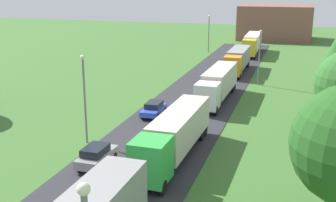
{
  "coord_description": "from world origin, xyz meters",
  "views": [
    {
      "loc": [
        11.44,
        -2.68,
        13.75
      ],
      "look_at": [
        -1.59,
        39.71,
        1.38
      ],
      "focal_mm": 46.12,
      "sensor_mm": 36.0,
      "label": 1
    }
  ],
  "objects_px": {
    "truck_third": "(218,83)",
    "distant_building": "(275,22)",
    "truck_fourth": "(238,59)",
    "car_fourth": "(154,109)",
    "lamppost_second": "(85,95)",
    "lamppost_third": "(259,54)",
    "lamppost_fourth": "(209,31)",
    "truck_fifth": "(252,43)",
    "truck_second": "(175,134)",
    "car_third": "(96,155)"
  },
  "relations": [
    {
      "from": "truck_fifth",
      "to": "truck_fourth",
      "type": "bearing_deg",
      "value": -90.59
    },
    {
      "from": "lamppost_third",
      "to": "distant_building",
      "type": "height_order",
      "value": "distant_building"
    },
    {
      "from": "lamppost_fourth",
      "to": "distant_building",
      "type": "height_order",
      "value": "distant_building"
    },
    {
      "from": "truck_third",
      "to": "lamppost_fourth",
      "type": "distance_m",
      "value": 36.32
    },
    {
      "from": "truck_second",
      "to": "car_fourth",
      "type": "height_order",
      "value": "truck_second"
    },
    {
      "from": "truck_second",
      "to": "lamppost_second",
      "type": "relative_size",
      "value": 1.74
    },
    {
      "from": "lamppost_second",
      "to": "lamppost_fourth",
      "type": "xyz_separation_m",
      "value": [
        -0.16,
        52.34,
        -0.23
      ]
    },
    {
      "from": "lamppost_fourth",
      "to": "lamppost_third",
      "type": "bearing_deg",
      "value": -64.33
    },
    {
      "from": "truck_second",
      "to": "lamppost_third",
      "type": "distance_m",
      "value": 28.13
    },
    {
      "from": "lamppost_second",
      "to": "truck_fifth",
      "type": "bearing_deg",
      "value": 80.94
    },
    {
      "from": "lamppost_second",
      "to": "truck_fourth",
      "type": "bearing_deg",
      "value": 76.57
    },
    {
      "from": "truck_fifth",
      "to": "lamppost_fourth",
      "type": "distance_m",
      "value": 8.79
    },
    {
      "from": "truck_second",
      "to": "distant_building",
      "type": "xyz_separation_m",
      "value": [
        2.74,
        78.45,
        1.94
      ]
    },
    {
      "from": "lamppost_fourth",
      "to": "distant_building",
      "type": "xyz_separation_m",
      "value": [
        11.29,
        24.98,
        -0.09
      ]
    },
    {
      "from": "truck_third",
      "to": "car_third",
      "type": "distance_m",
      "value": 22.12
    },
    {
      "from": "truck_second",
      "to": "lamppost_second",
      "type": "height_order",
      "value": "lamppost_second"
    },
    {
      "from": "truck_second",
      "to": "car_third",
      "type": "relative_size",
      "value": 3.34
    },
    {
      "from": "truck_fourth",
      "to": "distant_building",
      "type": "height_order",
      "value": "distant_building"
    },
    {
      "from": "truck_fifth",
      "to": "car_fourth",
      "type": "bearing_deg",
      "value": -96.95
    },
    {
      "from": "lamppost_third",
      "to": "truck_fourth",
      "type": "bearing_deg",
      "value": 117.16
    },
    {
      "from": "truck_third",
      "to": "truck_fifth",
      "type": "relative_size",
      "value": 0.96
    },
    {
      "from": "car_fourth",
      "to": "lamppost_fourth",
      "type": "xyz_separation_m",
      "value": [
        -3.25,
        43.23,
        3.33
      ]
    },
    {
      "from": "truck_second",
      "to": "distant_building",
      "type": "bearing_deg",
      "value": 88.0
    },
    {
      "from": "lamppost_third",
      "to": "lamppost_fourth",
      "type": "height_order",
      "value": "lamppost_third"
    },
    {
      "from": "truck_fourth",
      "to": "truck_fifth",
      "type": "height_order",
      "value": "truck_fifth"
    },
    {
      "from": "truck_fourth",
      "to": "distant_building",
      "type": "relative_size",
      "value": 0.71
    },
    {
      "from": "lamppost_fourth",
      "to": "truck_fourth",
      "type": "bearing_deg",
      "value": -64.98
    },
    {
      "from": "lamppost_fourth",
      "to": "truck_fifth",
      "type": "bearing_deg",
      "value": 2.11
    },
    {
      "from": "car_fourth",
      "to": "truck_fifth",
      "type": "bearing_deg",
      "value": 83.05
    },
    {
      "from": "lamppost_fourth",
      "to": "car_third",
      "type": "bearing_deg",
      "value": -86.72
    },
    {
      "from": "truck_third",
      "to": "truck_fifth",
      "type": "xyz_separation_m",
      "value": [
        0.03,
        35.56,
        0.05
      ]
    },
    {
      "from": "truck_fourth",
      "to": "lamppost_fourth",
      "type": "distance_m",
      "value": 19.91
    },
    {
      "from": "lamppost_third",
      "to": "distant_building",
      "type": "xyz_separation_m",
      "value": [
        -1.05,
        50.65,
        -0.17
      ]
    },
    {
      "from": "truck_third",
      "to": "lamppost_fourth",
      "type": "height_order",
      "value": "lamppost_fourth"
    },
    {
      "from": "truck_second",
      "to": "car_fourth",
      "type": "bearing_deg",
      "value": 117.35
    },
    {
      "from": "lamppost_second",
      "to": "lamppost_fourth",
      "type": "height_order",
      "value": "lamppost_second"
    },
    {
      "from": "car_fourth",
      "to": "lamppost_second",
      "type": "bearing_deg",
      "value": -108.73
    },
    {
      "from": "car_third",
      "to": "lamppost_third",
      "type": "bearing_deg",
      "value": 73.68
    },
    {
      "from": "truck_second",
      "to": "truck_fifth",
      "type": "distance_m",
      "value": 53.78
    },
    {
      "from": "truck_second",
      "to": "lamppost_third",
      "type": "xyz_separation_m",
      "value": [
        3.79,
        27.8,
        2.11
      ]
    },
    {
      "from": "lamppost_third",
      "to": "lamppost_fourth",
      "type": "relative_size",
      "value": 1.02
    },
    {
      "from": "lamppost_third",
      "to": "truck_fifth",
      "type": "bearing_deg",
      "value": 98.26
    },
    {
      "from": "car_fourth",
      "to": "lamppost_fourth",
      "type": "distance_m",
      "value": 43.48
    },
    {
      "from": "truck_third",
      "to": "truck_fifth",
      "type": "bearing_deg",
      "value": 89.95
    },
    {
      "from": "truck_second",
      "to": "lamppost_third",
      "type": "relative_size",
      "value": 1.8
    },
    {
      "from": "truck_third",
      "to": "distant_building",
      "type": "distance_m",
      "value": 60.32
    },
    {
      "from": "truck_third",
      "to": "distant_building",
      "type": "height_order",
      "value": "distant_building"
    },
    {
      "from": "truck_fifth",
      "to": "distant_building",
      "type": "height_order",
      "value": "distant_building"
    },
    {
      "from": "truck_fourth",
      "to": "car_fourth",
      "type": "height_order",
      "value": "truck_fourth"
    },
    {
      "from": "truck_fourth",
      "to": "lamppost_third",
      "type": "distance_m",
      "value": 8.94
    }
  ]
}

